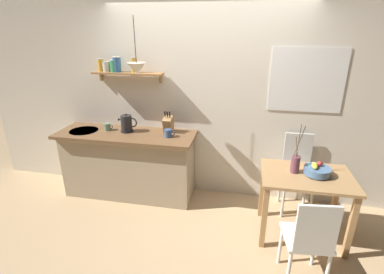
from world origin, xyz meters
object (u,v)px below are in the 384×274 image
Objects in this scene: electric_kettle at (127,124)px; pendant_lamp at (137,68)px; knife_block at (168,124)px; coffee_mug_spare at (168,133)px; dining_table at (305,186)px; coffee_mug_by_sink at (108,127)px; dining_chair_far at (297,170)px; dining_chair_near at (309,238)px; twig_vase at (295,164)px; fruit_bowl at (317,170)px.

electric_kettle is 0.82m from pendant_lamp.
coffee_mug_spare is at bearing -74.32° from knife_block.
coffee_mug_by_sink is at bearing 168.98° from dining_table.
knife_block is at bearing 160.81° from dining_table.
dining_chair_far is at bearing 90.04° from dining_table.
dining_chair_near is 1.47× the size of pendant_lamp.
dining_table is at bearing -89.96° from dining_chair_far.
dining_chair_far is 3.41× the size of knife_block.
knife_block reaches higher than dining_chair_far.
pendant_lamp is at bearing 152.00° from dining_chair_near.
pendant_lamp reaches higher than knife_block.
dining_table is at bearing -16.86° from twig_vase.
pendant_lamp is at bearing -172.25° from dining_chair_far.
dining_chair_far is 3.84× the size of electric_kettle.
dining_table is 3.45× the size of fruit_bowl.
coffee_mug_by_sink is 0.19× the size of pendant_lamp.
dining_chair_near is 3.17× the size of knife_block.
dining_table is 2.30m from electric_kettle.
dining_chair_near is 2.12m from knife_block.
knife_block is at bearing 105.68° from coffee_mug_spare.
twig_vase reaches higher than fruit_bowl.
twig_vase is at bearing -19.38° from knife_block.
dining_chair_near reaches higher than fruit_bowl.
electric_kettle reaches higher than coffee_mug_by_sink.
coffee_mug_spare reaches higher than fruit_bowl.
electric_kettle is 0.41× the size of pendant_lamp.
coffee_mug_by_sink is at bearing 160.27° from pendant_lamp.
pendant_lamp reaches higher than coffee_mug_by_sink.
fruit_bowl is at bearing -79.72° from dining_chair_far.
coffee_mug_by_sink is at bearing 153.78° from dining_chair_near.
fruit_bowl is 2.63m from coffee_mug_by_sink.
dining_chair_far reaches higher than dining_table.
electric_kettle reaches higher than dining_chair_far.
dining_chair_near is at bearing -93.10° from dining_chair_far.
pendant_lamp is (-0.27, -0.29, 0.74)m from knife_block.
electric_kettle is at bearing 143.78° from pendant_lamp.
dining_chair_far reaches higher than fruit_bowl.
dining_chair_far is (0.07, 1.26, 0.03)m from dining_chair_near.
electric_kettle is 1.92× the size of coffee_mug_spare.
knife_block is at bearing 178.97° from dining_chair_far.
dining_chair_near is (-0.07, -0.71, -0.11)m from dining_table.
electric_kettle is at bearing -178.31° from dining_chair_far.
coffee_mug_spare is (0.87, -0.09, 0.00)m from coffee_mug_by_sink.
fruit_bowl is (0.10, 0.02, 0.19)m from dining_table.
pendant_lamp is at bearing -19.73° from coffee_mug_by_sink.
coffee_mug_by_sink is at bearing 174.08° from coffee_mug_spare.
coffee_mug_spare is 0.87m from pendant_lamp.
knife_block is 2.16× the size of coffee_mug_spare.
dining_table is 0.21m from fruit_bowl.
twig_vase is at bearing 94.54° from dining_chair_near.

